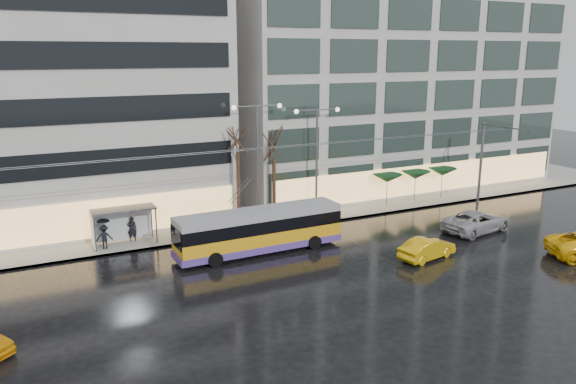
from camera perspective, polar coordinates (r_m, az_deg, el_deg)
ground at (r=32.95m, az=1.31°, el=-8.90°), size 140.00×140.00×0.00m
sidewalk at (r=45.74m, az=-4.59°, el=-2.23°), size 80.00×10.00×0.15m
kerb at (r=41.38m, az=-2.04°, el=-3.95°), size 80.00×0.10×0.15m
building_right at (r=56.57m, az=9.81°, el=13.63°), size 32.00×14.00×25.00m
trolleybus at (r=36.87m, az=-2.93°, el=-4.05°), size 11.25×4.44×5.19m
catenary at (r=38.90m, az=-2.76°, el=1.26°), size 42.24×5.12×7.00m
bus_shelter at (r=39.52m, az=-16.94°, el=-2.58°), size 4.20×1.60×2.51m
street_lamp_near at (r=41.54m, az=-3.11°, el=4.51°), size 3.96×0.36×9.03m
street_lamp_far at (r=43.76m, az=2.94°, el=4.64°), size 3.96×0.36×8.53m
tree_a at (r=41.00m, az=-5.17°, el=5.90°), size 3.20×3.20×8.40m
tree_b at (r=42.44m, az=-1.46°, el=5.29°), size 3.20×3.20×7.70m
parasol_a at (r=48.29m, az=10.05°, el=1.38°), size 2.50×2.50×2.65m
parasol_b at (r=50.10m, az=12.83°, el=1.70°), size 2.50×2.50×2.65m
parasol_c at (r=52.01m, az=15.40°, el=1.99°), size 2.50×2.50×2.65m
taxi_b at (r=36.99m, az=13.95°, el=-5.59°), size 4.32×2.20×1.36m
sedan_silver at (r=43.47m, az=18.59°, el=-2.82°), size 6.02×3.47×1.58m
pedestrian_a at (r=40.04m, az=-15.60°, el=-2.83°), size 1.13×1.14×2.19m
pedestrian_b at (r=41.00m, az=-14.87°, el=-3.24°), size 1.02×0.94×1.70m
pedestrian_c at (r=39.03m, az=-18.18°, el=-3.95°), size 1.15×0.95×2.11m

